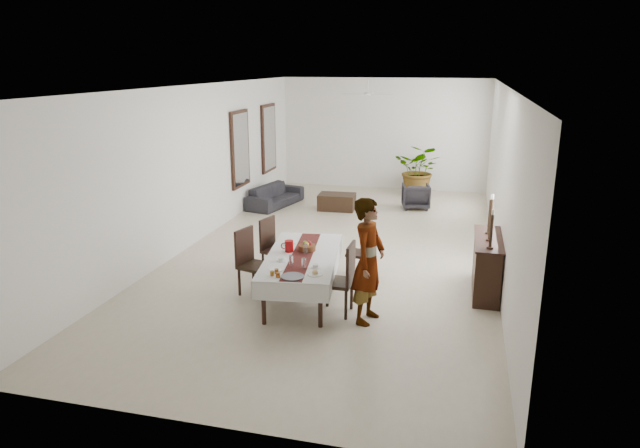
# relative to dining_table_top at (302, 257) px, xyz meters

# --- Properties ---
(floor) EXTENTS (6.00, 12.00, 0.00)m
(floor) POSITION_rel_dining_table_top_xyz_m (0.06, 2.51, -0.67)
(floor) COLOR beige
(floor) RESTS_ON ground
(ceiling) EXTENTS (6.00, 12.00, 0.02)m
(ceiling) POSITION_rel_dining_table_top_xyz_m (0.06, 2.51, 2.53)
(ceiling) COLOR white
(ceiling) RESTS_ON wall_back
(wall_back) EXTENTS (6.00, 0.02, 3.20)m
(wall_back) POSITION_rel_dining_table_top_xyz_m (0.06, 8.51, 0.93)
(wall_back) COLOR white
(wall_back) RESTS_ON floor
(wall_front) EXTENTS (6.00, 0.02, 3.20)m
(wall_front) POSITION_rel_dining_table_top_xyz_m (0.06, -3.49, 0.93)
(wall_front) COLOR white
(wall_front) RESTS_ON floor
(wall_left) EXTENTS (0.02, 12.00, 3.20)m
(wall_left) POSITION_rel_dining_table_top_xyz_m (-2.94, 2.51, 0.93)
(wall_left) COLOR white
(wall_left) RESTS_ON floor
(wall_right) EXTENTS (0.02, 12.00, 3.20)m
(wall_right) POSITION_rel_dining_table_top_xyz_m (3.06, 2.51, 0.93)
(wall_right) COLOR white
(wall_right) RESTS_ON floor
(dining_table_top) EXTENTS (1.22, 2.32, 0.05)m
(dining_table_top) POSITION_rel_dining_table_top_xyz_m (0.00, 0.00, 0.00)
(dining_table_top) COLOR black
(dining_table_top) RESTS_ON table_leg_fl
(table_leg_fl) EXTENTS (0.07, 0.07, 0.65)m
(table_leg_fl) POSITION_rel_dining_table_top_xyz_m (-0.26, -1.10, -0.35)
(table_leg_fl) COLOR black
(table_leg_fl) RESTS_ON floor
(table_leg_fr) EXTENTS (0.07, 0.07, 0.65)m
(table_leg_fr) POSITION_rel_dining_table_top_xyz_m (0.55, -0.99, -0.35)
(table_leg_fr) COLOR black
(table_leg_fr) RESTS_ON floor
(table_leg_bl) EXTENTS (0.07, 0.07, 0.65)m
(table_leg_bl) POSITION_rel_dining_table_top_xyz_m (-0.55, 0.99, -0.35)
(table_leg_bl) COLOR black
(table_leg_bl) RESTS_ON floor
(table_leg_br) EXTENTS (0.07, 0.07, 0.65)m
(table_leg_br) POSITION_rel_dining_table_top_xyz_m (0.26, 1.10, -0.35)
(table_leg_br) COLOR black
(table_leg_br) RESTS_ON floor
(tablecloth_top) EXTENTS (1.40, 2.51, 0.01)m
(tablecloth_top) POSITION_rel_dining_table_top_xyz_m (0.00, 0.00, 0.03)
(tablecloth_top) COLOR silver
(tablecloth_top) RESTS_ON dining_table_top
(tablecloth_drape_left) EXTENTS (0.33, 2.37, 0.28)m
(tablecloth_drape_left) POSITION_rel_dining_table_top_xyz_m (-0.54, -0.07, -0.11)
(tablecloth_drape_left) COLOR silver
(tablecloth_drape_left) RESTS_ON dining_table_top
(tablecloth_drape_right) EXTENTS (0.33, 2.37, 0.28)m
(tablecloth_drape_right) POSITION_rel_dining_table_top_xyz_m (0.54, 0.07, -0.11)
(tablecloth_drape_right) COLOR silver
(tablecloth_drape_right) RESTS_ON dining_table_top
(tablecloth_drape_near) EXTENTS (1.08, 0.16, 0.28)m
(tablecloth_drape_near) POSITION_rel_dining_table_top_xyz_m (0.16, -1.18, -0.11)
(tablecloth_drape_near) COLOR silver
(tablecloth_drape_near) RESTS_ON dining_table_top
(tablecloth_drape_far) EXTENTS (1.08, 0.16, 0.28)m
(tablecloth_drape_far) POSITION_rel_dining_table_top_xyz_m (-0.16, 1.18, -0.11)
(tablecloth_drape_far) COLOR silver
(tablecloth_drape_far) RESTS_ON dining_table_top
(table_runner) EXTENTS (0.63, 2.33, 0.00)m
(table_runner) POSITION_rel_dining_table_top_xyz_m (0.00, 0.00, 0.04)
(table_runner) COLOR #5B1D1A
(table_runner) RESTS_ON tablecloth_top
(red_pitcher) EXTENTS (0.16, 0.16, 0.18)m
(red_pitcher) POSITION_rel_dining_table_top_xyz_m (-0.25, 0.11, 0.13)
(red_pitcher) COLOR #9B0B0E
(red_pitcher) RESTS_ON tablecloth_top
(pitcher_handle) EXTENTS (0.11, 0.03, 0.11)m
(pitcher_handle) POSITION_rel_dining_table_top_xyz_m (-0.33, 0.10, 0.13)
(pitcher_handle) COLOR maroon
(pitcher_handle) RESTS_ON red_pitcher
(wine_glass_near) EXTENTS (0.06, 0.06, 0.16)m
(wine_glass_near) POSITION_rel_dining_table_top_xyz_m (0.19, -0.58, 0.11)
(wine_glass_near) COLOR white
(wine_glass_near) RESTS_ON tablecloth_top
(wine_glass_mid) EXTENTS (0.06, 0.06, 0.16)m
(wine_glass_mid) POSITION_rel_dining_table_top_xyz_m (-0.02, -0.52, 0.11)
(wine_glass_mid) COLOR white
(wine_glass_mid) RESTS_ON tablecloth_top
(wine_glass_far) EXTENTS (0.06, 0.06, 0.16)m
(wine_glass_far) POSITION_rel_dining_table_top_xyz_m (0.04, 0.05, 0.11)
(wine_glass_far) COLOR white
(wine_glass_far) RESTS_ON tablecloth_top
(teacup_right) EXTENTS (0.08, 0.08, 0.06)m
(teacup_right) POSITION_rel_dining_table_top_xyz_m (0.35, -0.51, 0.06)
(teacup_right) COLOR silver
(teacup_right) RESTS_ON saucer_right
(saucer_right) EXTENTS (0.14, 0.14, 0.01)m
(saucer_right) POSITION_rel_dining_table_top_xyz_m (0.35, -0.51, 0.04)
(saucer_right) COLOR silver
(saucer_right) RESTS_ON tablecloth_top
(teacup_left) EXTENTS (0.08, 0.08, 0.06)m
(teacup_left) POSITION_rel_dining_table_top_xyz_m (-0.23, -0.36, 0.06)
(teacup_left) COLOR white
(teacup_left) RESTS_ON saucer_left
(saucer_left) EXTENTS (0.14, 0.14, 0.01)m
(saucer_left) POSITION_rel_dining_table_top_xyz_m (-0.23, -0.36, 0.04)
(saucer_left) COLOR silver
(saucer_left) RESTS_ON tablecloth_top
(plate_near_right) EXTENTS (0.22, 0.22, 0.01)m
(plate_near_right) POSITION_rel_dining_table_top_xyz_m (0.41, -0.78, 0.04)
(plate_near_right) COLOR silver
(plate_near_right) RESTS_ON tablecloth_top
(bread_near_right) EXTENTS (0.08, 0.08, 0.08)m
(bread_near_right) POSITION_rel_dining_table_top_xyz_m (0.41, -0.78, 0.07)
(bread_near_right) COLOR tan
(bread_near_right) RESTS_ON plate_near_right
(plate_near_left) EXTENTS (0.22, 0.22, 0.01)m
(plate_near_left) POSITION_rel_dining_table_top_xyz_m (-0.18, -0.72, 0.04)
(plate_near_left) COLOR white
(plate_near_left) RESTS_ON tablecloth_top
(plate_far_left) EXTENTS (0.22, 0.22, 0.01)m
(plate_far_left) POSITION_rel_dining_table_top_xyz_m (-0.36, 0.46, 0.04)
(plate_far_left) COLOR silver
(plate_far_left) RESTS_ON tablecloth_top
(serving_tray) EXTENTS (0.33, 0.33, 0.02)m
(serving_tray) POSITION_rel_dining_table_top_xyz_m (0.13, -0.96, 0.04)
(serving_tray) COLOR #444449
(serving_tray) RESTS_ON tablecloth_top
(jam_jar_a) EXTENTS (0.06, 0.06, 0.07)m
(jam_jar_a) POSITION_rel_dining_table_top_xyz_m (-0.07, -1.02, 0.07)
(jam_jar_a) COLOR brown
(jam_jar_a) RESTS_ON tablecloth_top
(jam_jar_b) EXTENTS (0.06, 0.06, 0.07)m
(jam_jar_b) POSITION_rel_dining_table_top_xyz_m (-0.17, -0.97, 0.07)
(jam_jar_b) COLOR #905C14
(jam_jar_b) RESTS_ON tablecloth_top
(jam_jar_c) EXTENTS (0.06, 0.06, 0.07)m
(jam_jar_c) POSITION_rel_dining_table_top_xyz_m (-0.13, -0.88, 0.07)
(jam_jar_c) COLOR brown
(jam_jar_c) RESTS_ON tablecloth_top
(fruit_basket) EXTENTS (0.28, 0.28, 0.09)m
(fruit_basket) POSITION_rel_dining_table_top_xyz_m (0.01, 0.24, 0.08)
(fruit_basket) COLOR brown
(fruit_basket) RESTS_ON tablecloth_top
(fruit_red) EXTENTS (0.08, 0.08, 0.08)m
(fruit_red) POSITION_rel_dining_table_top_xyz_m (0.04, 0.26, 0.15)
(fruit_red) COLOR maroon
(fruit_red) RESTS_ON fruit_basket
(fruit_green) EXTENTS (0.07, 0.07, 0.07)m
(fruit_green) POSITION_rel_dining_table_top_xyz_m (-0.03, 0.26, 0.15)
(fruit_green) COLOR olive
(fruit_green) RESTS_ON fruit_basket
(fruit_yellow) EXTENTS (0.08, 0.08, 0.08)m
(fruit_yellow) POSITION_rel_dining_table_top_xyz_m (0.02, 0.19, 0.15)
(fruit_yellow) COLOR gold
(fruit_yellow) RESTS_ON fruit_basket
(chair_right_near_seat) EXTENTS (0.48, 0.48, 0.05)m
(chair_right_near_seat) POSITION_rel_dining_table_top_xyz_m (0.66, -0.47, -0.18)
(chair_right_near_seat) COLOR black
(chair_right_near_seat) RESTS_ON chair_right_near_leg_fl
(chair_right_near_leg_fl) EXTENTS (0.05, 0.05, 0.46)m
(chair_right_near_leg_fl) POSITION_rel_dining_table_top_xyz_m (0.85, -0.66, -0.44)
(chair_right_near_leg_fl) COLOR black
(chair_right_near_leg_fl) RESTS_ON floor
(chair_right_near_leg_fr) EXTENTS (0.05, 0.05, 0.46)m
(chair_right_near_leg_fr) POSITION_rel_dining_table_top_xyz_m (0.85, -0.28, -0.44)
(chair_right_near_leg_fr) COLOR black
(chair_right_near_leg_fr) RESTS_ON floor
(chair_right_near_leg_bl) EXTENTS (0.05, 0.05, 0.46)m
(chair_right_near_leg_bl) POSITION_rel_dining_table_top_xyz_m (0.47, -0.65, -0.44)
(chair_right_near_leg_bl) COLOR black
(chair_right_near_leg_bl) RESTS_ON floor
(chair_right_near_leg_br) EXTENTS (0.05, 0.05, 0.46)m
(chair_right_near_leg_br) POSITION_rel_dining_table_top_xyz_m (0.47, -0.27, -0.44)
(chair_right_near_leg_br) COLOR black
(chair_right_near_leg_br) RESTS_ON floor
(chair_right_near_back) EXTENTS (0.05, 0.47, 0.59)m
(chair_right_near_back) POSITION_rel_dining_table_top_xyz_m (0.87, -0.47, 0.13)
(chair_right_near_back) COLOR black
(chair_right_near_back) RESTS_ON chair_right_near_seat
(chair_right_far_seat) EXTENTS (0.47, 0.47, 0.05)m
(chair_right_far_seat) POSITION_rel_dining_table_top_xyz_m (0.74, 1.08, -0.24)
(chair_right_far_seat) COLOR black
(chair_right_far_seat) RESTS_ON chair_right_far_leg_fl
(chair_right_far_leg_fl) EXTENTS (0.05, 0.05, 0.41)m
(chair_right_far_leg_fl) POSITION_rel_dining_table_top_xyz_m (0.88, 0.89, -0.47)
(chair_right_far_leg_fl) COLOR black
(chair_right_far_leg_fl) RESTS_ON floor
(chair_right_far_leg_fr) EXTENTS (0.05, 0.05, 0.41)m
(chair_right_far_leg_fr) POSITION_rel_dining_table_top_xyz_m (0.93, 1.22, -0.47)
(chair_right_far_leg_fr) COLOR black
(chair_right_far_leg_fr) RESTS_ON floor
(chair_right_far_leg_bl) EXTENTS (0.05, 0.05, 0.41)m
(chair_right_far_leg_bl) POSITION_rel_dining_table_top_xyz_m (0.54, 0.94, -0.47)
(chair_right_far_leg_bl) COLOR black
(chair_right_far_leg_bl) RESTS_ON floor
(chair_right_far_leg_br) EXTENTS (0.05, 0.05, 0.41)m
(chair_right_far_leg_br) POSITION_rel_dining_table_top_xyz_m (0.60, 1.27, -0.47)
(chair_right_far_leg_br) COLOR black
(chair_right_far_leg_br) RESTS_ON floor
(chair_right_far_back) EXTENTS (0.10, 0.41, 0.52)m
(chair_right_far_back) POSITION_rel_dining_table_top_xyz_m (0.92, 1.05, 0.04)
(chair_right_far_back) COLOR black
(chair_right_far_back) RESTS_ON chair_right_far_seat
(chair_left_near_seat) EXTENTS (0.56, 0.56, 0.05)m
(chair_left_near_seat) POSITION_rel_dining_table_top_xyz_m (-0.77, -0.07, -0.20)
(chair_left_near_seat) COLOR black
(chair_left_near_seat) RESTS_ON chair_left_near_leg_fl
(chair_left_near_leg_fl) EXTENTS (0.06, 0.06, 0.45)m
(chair_left_near_leg_fl) POSITION_rel_dining_table_top_xyz_m (-0.89, 0.16, -0.45)
(chair_left_near_leg_fl) COLOR black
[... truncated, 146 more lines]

